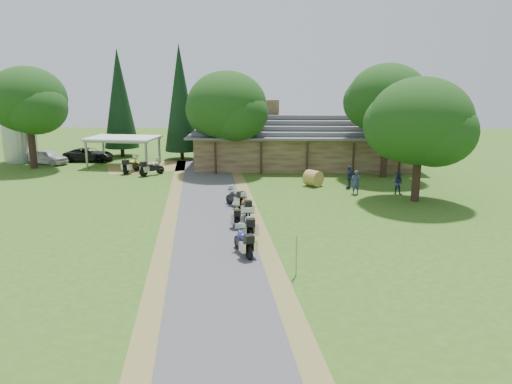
{
  "coord_description": "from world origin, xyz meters",
  "views": [
    {
      "loc": [
        2.79,
        -23.45,
        8.37
      ],
      "look_at": [
        1.95,
        5.71,
        1.6
      ],
      "focal_mm": 35.0,
      "sensor_mm": 36.0,
      "label": 1
    }
  ],
  "objects_px": {
    "carport": "(124,152)",
    "car_white_sedan": "(48,155)",
    "motorcycle_carport_a": "(131,165)",
    "motorcycle_carport_b": "(152,167)",
    "car_dark_suv": "(89,151)",
    "hay_bale": "(313,178)",
    "motorcycle_row_c": "(237,215)",
    "motorcycle_row_a": "(243,241)",
    "motorcycle_row_e": "(235,197)",
    "motorcycle_row_b": "(249,225)",
    "motorcycle_row_d": "(246,206)",
    "lodge": "(304,140)",
    "silo": "(19,129)"
  },
  "relations": [
    {
      "from": "carport",
      "to": "motorcycle_row_c",
      "type": "bearing_deg",
      "value": -51.53
    },
    {
      "from": "motorcycle_row_b",
      "to": "motorcycle_row_e",
      "type": "distance_m",
      "value": 6.52
    },
    {
      "from": "motorcycle_row_b",
      "to": "motorcycle_row_e",
      "type": "height_order",
      "value": "motorcycle_row_b"
    },
    {
      "from": "carport",
      "to": "car_white_sedan",
      "type": "distance_m",
      "value": 7.78
    },
    {
      "from": "car_dark_suv",
      "to": "motorcycle_carport_b",
      "type": "xyz_separation_m",
      "value": [
        8.05,
        -7.09,
        -0.29
      ]
    },
    {
      "from": "motorcycle_row_a",
      "to": "motorcycle_row_b",
      "type": "bearing_deg",
      "value": -27.15
    },
    {
      "from": "motorcycle_carport_a",
      "to": "car_white_sedan",
      "type": "bearing_deg",
      "value": 84.38
    },
    {
      "from": "silo",
      "to": "motorcycle_row_e",
      "type": "height_order",
      "value": "silo"
    },
    {
      "from": "car_dark_suv",
      "to": "motorcycle_row_a",
      "type": "height_order",
      "value": "car_dark_suv"
    },
    {
      "from": "car_dark_suv",
      "to": "motorcycle_row_a",
      "type": "distance_m",
      "value": 31.59
    },
    {
      "from": "lodge",
      "to": "car_white_sedan",
      "type": "relative_size",
      "value": 4.01
    },
    {
      "from": "car_white_sedan",
      "to": "motorcycle_row_d",
      "type": "distance_m",
      "value": 27.12
    },
    {
      "from": "car_white_sedan",
      "to": "silo",
      "type": "bearing_deg",
      "value": 90.0
    },
    {
      "from": "car_white_sedan",
      "to": "motorcycle_carport_a",
      "type": "relative_size",
      "value": 2.51
    },
    {
      "from": "carport",
      "to": "motorcycle_carport_a",
      "type": "height_order",
      "value": "carport"
    },
    {
      "from": "motorcycle_row_b",
      "to": "motorcycle_row_c",
      "type": "distance_m",
      "value": 2.4
    },
    {
      "from": "carport",
      "to": "motorcycle_row_c",
      "type": "relative_size",
      "value": 3.51
    },
    {
      "from": "motorcycle_row_d",
      "to": "hay_bale",
      "type": "bearing_deg",
      "value": -42.9
    },
    {
      "from": "car_dark_suv",
      "to": "motorcycle_carport_a",
      "type": "bearing_deg",
      "value": -133.66
    },
    {
      "from": "carport",
      "to": "car_white_sedan",
      "type": "xyz_separation_m",
      "value": [
        -7.73,
        0.8,
        -0.5
      ]
    },
    {
      "from": "motorcycle_row_e",
      "to": "car_white_sedan",
      "type": "bearing_deg",
      "value": 15.76
    },
    {
      "from": "motorcycle_row_c",
      "to": "motorcycle_carport_a",
      "type": "relative_size",
      "value": 0.86
    },
    {
      "from": "carport",
      "to": "motorcycle_carport_a",
      "type": "bearing_deg",
      "value": -58.45
    },
    {
      "from": "silo",
      "to": "car_dark_suv",
      "type": "bearing_deg",
      "value": 2.0
    },
    {
      "from": "lodge",
      "to": "motorcycle_row_d",
      "type": "distance_m",
      "value": 18.7
    },
    {
      "from": "lodge",
      "to": "hay_bale",
      "type": "bearing_deg",
      "value": -88.97
    },
    {
      "from": "motorcycle_row_a",
      "to": "carport",
      "type": "bearing_deg",
      "value": 4.79
    },
    {
      "from": "motorcycle_row_c",
      "to": "motorcycle_carport_a",
      "type": "xyz_separation_m",
      "value": [
        -10.46,
        15.8,
        0.1
      ]
    },
    {
      "from": "car_white_sedan",
      "to": "hay_bale",
      "type": "distance_m",
      "value": 26.72
    },
    {
      "from": "car_dark_suv",
      "to": "hay_bale",
      "type": "xyz_separation_m",
      "value": [
        21.68,
        -11.06,
        -0.39
      ]
    },
    {
      "from": "silo",
      "to": "hay_bale",
      "type": "xyz_separation_m",
      "value": [
        28.47,
        -10.82,
        -2.66
      ]
    },
    {
      "from": "car_white_sedan",
      "to": "hay_bale",
      "type": "xyz_separation_m",
      "value": [
        25.06,
        -9.27,
        -0.27
      ]
    },
    {
      "from": "hay_bale",
      "to": "motorcycle_row_e",
      "type": "bearing_deg",
      "value": -130.6
    },
    {
      "from": "car_dark_suv",
      "to": "motorcycle_row_e",
      "type": "relative_size",
      "value": 2.74
    },
    {
      "from": "silo",
      "to": "motorcycle_carport_a",
      "type": "xyz_separation_m",
      "value": [
        12.74,
        -5.77,
        -2.55
      ]
    },
    {
      "from": "motorcycle_row_a",
      "to": "hay_bale",
      "type": "distance_m",
      "value": 16.22
    },
    {
      "from": "motorcycle_row_d",
      "to": "motorcycle_carport_b",
      "type": "xyz_separation_m",
      "value": [
        -8.77,
        12.81,
        0.05
      ]
    },
    {
      "from": "motorcycle_row_b",
      "to": "motorcycle_row_c",
      "type": "relative_size",
      "value": 1.17
    },
    {
      "from": "motorcycle_carport_a",
      "to": "motorcycle_carport_b",
      "type": "height_order",
      "value": "motorcycle_carport_a"
    },
    {
      "from": "silo",
      "to": "motorcycle_row_b",
      "type": "bearing_deg",
      "value": -44.8
    },
    {
      "from": "carport",
      "to": "motorcycle_row_a",
      "type": "height_order",
      "value": "carport"
    },
    {
      "from": "motorcycle_carport_b",
      "to": "motorcycle_carport_a",
      "type": "bearing_deg",
      "value": 107.74
    },
    {
      "from": "silo",
      "to": "motorcycle_row_e",
      "type": "bearing_deg",
      "value": -37.37
    },
    {
      "from": "motorcycle_row_a",
      "to": "motorcycle_row_c",
      "type": "height_order",
      "value": "motorcycle_row_a"
    },
    {
      "from": "lodge",
      "to": "motorcycle_carport_a",
      "type": "bearing_deg",
      "value": -165.18
    },
    {
      "from": "motorcycle_row_c",
      "to": "hay_bale",
      "type": "height_order",
      "value": "motorcycle_row_c"
    },
    {
      "from": "motorcycle_carport_b",
      "to": "lodge",
      "type": "bearing_deg",
      "value": -23.82
    },
    {
      "from": "motorcycle_row_a",
      "to": "motorcycle_row_e",
      "type": "relative_size",
      "value": 1.03
    },
    {
      "from": "motorcycle_row_b",
      "to": "motorcycle_carport_b",
      "type": "relative_size",
      "value": 1.02
    },
    {
      "from": "motorcycle_row_d",
      "to": "motorcycle_carport_b",
      "type": "distance_m",
      "value": 15.52
    }
  ]
}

